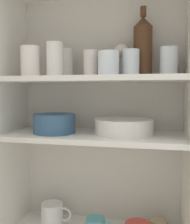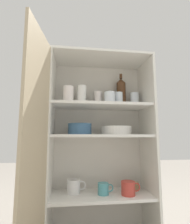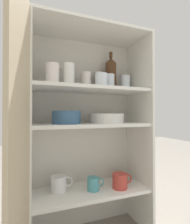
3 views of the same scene
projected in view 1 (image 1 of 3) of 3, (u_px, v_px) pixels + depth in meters
name	position (u px, v px, depth m)	size (l,w,h in m)	color
cupboard_back_panel	(101.00, 144.00, 1.22)	(0.76, 0.02, 1.32)	silver
cupboard_side_left	(12.00, 147.00, 1.15)	(0.02, 0.33, 1.32)	white
cupboard_side_right	(189.00, 156.00, 0.99)	(0.02, 0.33, 1.32)	white
shelf_board_middle	(94.00, 136.00, 1.07)	(0.72, 0.30, 0.02)	white
shelf_board_upper	(94.00, 80.00, 1.05)	(0.72, 0.30, 0.02)	white
tumbler_glass_0	(91.00, 64.00, 1.08)	(0.06, 0.06, 0.11)	silver
tumbler_glass_1	(169.00, 62.00, 1.03)	(0.07, 0.07, 0.12)	white
tumbler_glass_2	(64.00, 64.00, 1.14)	(0.08, 0.08, 0.13)	white
tumbler_glass_3	(30.00, 62.00, 1.05)	(0.08, 0.08, 0.12)	silver
tumbler_glass_4	(131.00, 63.00, 1.03)	(0.07, 0.07, 0.11)	white
tumbler_glass_5	(108.00, 64.00, 1.00)	(0.08, 0.08, 0.10)	white
tumbler_glass_6	(55.00, 60.00, 1.04)	(0.07, 0.07, 0.14)	white
wine_glass_0	(122.00, 53.00, 1.11)	(0.07, 0.07, 0.14)	silver
wine_bottle	(143.00, 47.00, 1.08)	(0.08, 0.08, 0.29)	#4C2D19
plate_stack_white	(124.00, 127.00, 1.05)	(0.23, 0.23, 0.06)	silver
mixing_bowl_large	(54.00, 123.00, 1.08)	(0.17, 0.17, 0.08)	#33567A
coffee_mug_extra_2	(53.00, 214.00, 1.18)	(0.14, 0.10, 0.10)	white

